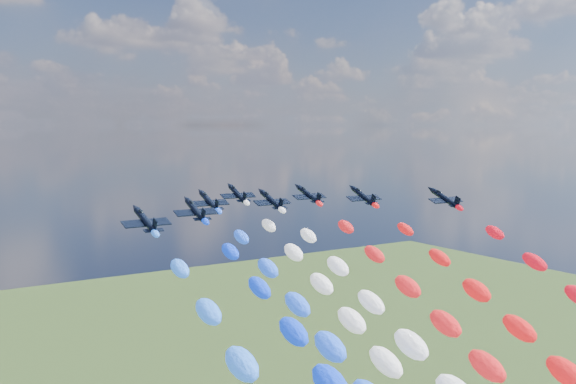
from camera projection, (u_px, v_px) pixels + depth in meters
jet_0 at (145, 220)px, 109.12m from camera, size 8.11×10.81×5.88m
jet_1 at (195, 210)px, 122.39m from camera, size 8.21×10.88×5.88m
jet_2 at (209, 201)px, 136.90m from camera, size 8.03×10.75×5.88m
jet_3 at (271, 200)px, 138.46m from camera, size 7.91×10.66×5.88m
jet_4 at (237, 194)px, 151.40m from camera, size 8.33×10.96×5.88m
jet_5 at (308, 194)px, 149.55m from camera, size 8.30×10.94×5.88m
jet_6 at (363, 196)px, 146.37m from camera, size 8.25×10.90×5.88m
jet_7 at (444, 198)px, 142.12m from camera, size 8.02×10.74×5.88m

